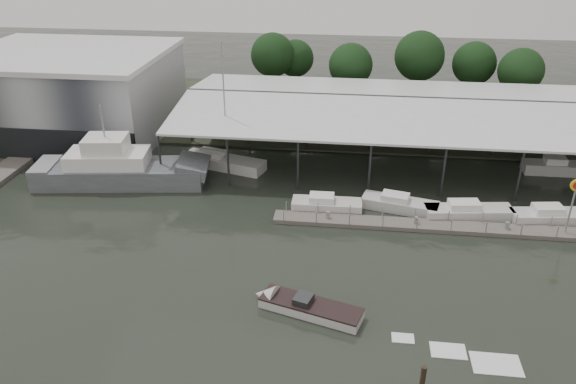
# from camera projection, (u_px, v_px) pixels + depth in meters

# --- Properties ---
(ground) EXTENTS (200.00, 200.00, 0.00)m
(ground) POSITION_uv_depth(u_px,v_px,m) (243.00, 279.00, 43.84)
(ground) COLOR black
(ground) RESTS_ON ground
(land_strip_far) EXTENTS (140.00, 30.00, 0.30)m
(land_strip_far) POSITION_uv_depth(u_px,v_px,m) (299.00, 111.00, 81.13)
(land_strip_far) COLOR #3E4131
(land_strip_far) RESTS_ON ground
(storage_warehouse) EXTENTS (24.50, 20.50, 10.50)m
(storage_warehouse) POSITION_uv_depth(u_px,v_px,m) (71.00, 93.00, 71.18)
(storage_warehouse) COLOR #A0A5AA
(storage_warehouse) RESTS_ON ground
(covered_boat_shed) EXTENTS (58.24, 24.00, 6.96)m
(covered_boat_shed) POSITION_uv_depth(u_px,v_px,m) (435.00, 104.00, 64.14)
(covered_boat_shed) COLOR white
(covered_boat_shed) RESTS_ON ground
(floating_dock) EXTENTS (28.00, 2.00, 1.40)m
(floating_dock) POSITION_uv_depth(u_px,v_px,m) (427.00, 226.00, 51.00)
(floating_dock) COLOR #68635C
(floating_dock) RESTS_ON ground
(shell_fuel_sign) EXTENTS (1.10, 0.18, 5.55)m
(shell_fuel_sign) POSITION_uv_depth(u_px,v_px,m) (574.00, 197.00, 48.02)
(shell_fuel_sign) COLOR gray
(shell_fuel_sign) RESTS_ON ground
(grey_trawler) EXTENTS (18.65, 7.21, 8.84)m
(grey_trawler) POSITION_uv_depth(u_px,v_px,m) (121.00, 169.00, 58.93)
(grey_trawler) COLOR slate
(grey_trawler) RESTS_ON ground
(white_sailboat) EXTENTS (9.86, 5.14, 14.27)m
(white_sailboat) POSITION_uv_depth(u_px,v_px,m) (222.00, 162.00, 63.01)
(white_sailboat) COLOR silver
(white_sailboat) RESTS_ON ground
(speedboat_underway) EXTENTS (18.62, 7.19, 2.00)m
(speedboat_underway) POSITION_uv_depth(u_px,v_px,m) (302.00, 306.00, 40.27)
(speedboat_underway) COLOR silver
(speedboat_underway) RESTS_ON ground
(moored_cruiser_0) EXTENTS (6.69, 2.30, 1.70)m
(moored_cruiser_0) POSITION_uv_depth(u_px,v_px,m) (326.00, 205.00, 53.77)
(moored_cruiser_0) COLOR silver
(moored_cruiser_0) RESTS_ON ground
(moored_cruiser_1) EXTENTS (7.56, 3.87, 1.70)m
(moored_cruiser_1) POSITION_uv_depth(u_px,v_px,m) (399.00, 204.00, 53.93)
(moored_cruiser_1) COLOR silver
(moored_cruiser_1) RESTS_ON ground
(moored_cruiser_2) EXTENTS (8.32, 3.25, 1.70)m
(moored_cruiser_2) POSITION_uv_depth(u_px,v_px,m) (468.00, 212.00, 52.52)
(moored_cruiser_2) COLOR silver
(moored_cruiser_2) RESTS_ON ground
(moored_cruiser_3) EXTENTS (7.73, 3.19, 1.70)m
(moored_cruiser_3) POSITION_uv_depth(u_px,v_px,m) (551.00, 216.00, 51.77)
(moored_cruiser_3) COLOR silver
(moored_cruiser_3) RESTS_ON ground
(horizon_tree_line) EXTENTS (67.97, 11.78, 10.77)m
(horizon_tree_line) POSITION_uv_depth(u_px,v_px,m) (433.00, 64.00, 81.15)
(horizon_tree_line) COLOR #2F2015
(horizon_tree_line) RESTS_ON ground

